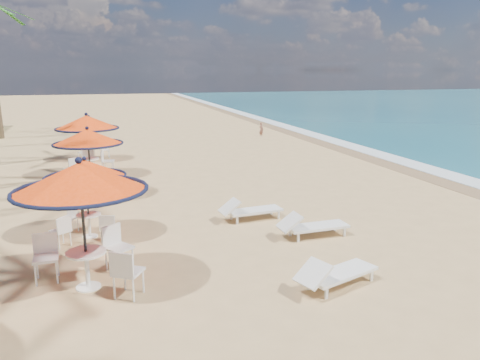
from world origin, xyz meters
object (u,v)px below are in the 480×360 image
object	(u,v)px
station_4	(90,127)
lounger_near	(334,273)
station_1	(84,179)
lounger_far	(249,210)
station_2	(88,146)
station_0	(83,193)
lounger_mid	(311,225)
station_3	(87,130)

from	to	relation	value
station_4	lounger_near	xyz separation A→B (m)	(4.78, -15.72, -1.28)
station_1	lounger_far	distance (m)	4.63
station_2	station_1	bearing A→B (deg)	-90.72
station_0	station_2	distance (m)	7.20
lounger_near	station_0	bearing A→B (deg)	143.53
station_2	lounger_far	xyz separation A→B (m)	(4.40, -4.00, -1.47)
station_1	station_2	size ratio (longest dim) A/B	0.88
station_4	lounger_mid	world-z (taller)	station_4
station_2	lounger_mid	size ratio (longest dim) A/B	1.28
lounger_far	station_2	bearing A→B (deg)	132.00
station_2	lounger_near	world-z (taller)	station_2
station_0	lounger_mid	distance (m)	5.88
station_4	station_2	bearing A→B (deg)	-89.46
station_2	station_4	world-z (taller)	station_2
station_1	station_4	world-z (taller)	station_4
lounger_mid	station_0	bearing A→B (deg)	-167.91
lounger_mid	station_3	bearing A→B (deg)	119.58
lounger_near	lounger_mid	size ratio (longest dim) A/B	1.03
station_3	station_1	bearing A→B (deg)	-89.75
station_3	lounger_near	distance (m)	12.97
station_0	station_3	distance (m)	10.50
lounger_mid	lounger_far	world-z (taller)	lounger_mid
station_0	station_4	size ratio (longest dim) A/B	1.22
station_2	station_4	distance (m)	7.08
station_3	station_2	bearing A→B (deg)	-88.52
station_3	lounger_mid	bearing A→B (deg)	-58.51
station_1	station_3	xyz separation A→B (m)	(-0.03, 7.50, 0.35)
station_3	lounger_far	size ratio (longest dim) A/B	1.37
station_0	station_3	world-z (taller)	station_0
station_3	lounger_near	bearing A→B (deg)	-68.14
station_4	lounger_far	size ratio (longest dim) A/B	1.15
station_1	lounger_far	bearing A→B (deg)	2.52
lounger_near	lounger_mid	world-z (taller)	lounger_mid
station_3	station_4	bearing A→B (deg)	89.72
station_3	lounger_mid	world-z (taller)	station_3
station_1	lounger_mid	world-z (taller)	station_1
station_2	lounger_near	size ratio (longest dim) A/B	1.24
station_1	station_2	bearing A→B (deg)	89.28
station_2	station_3	distance (m)	3.31
station_3	lounger_mid	size ratio (longest dim) A/B	1.37
station_4	station_0	bearing A→B (deg)	-89.62
station_0	station_4	world-z (taller)	station_0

